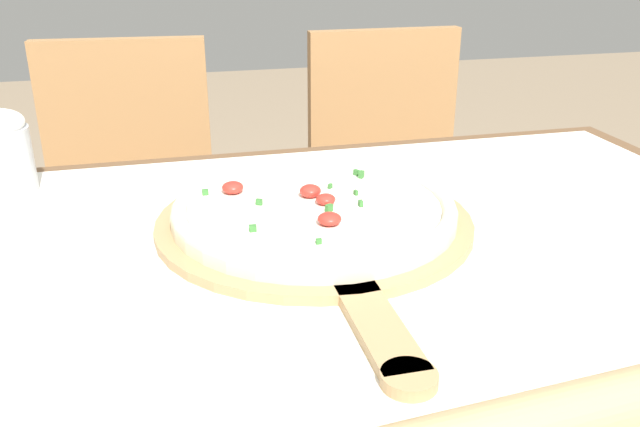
{
  "coord_description": "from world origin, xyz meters",
  "views": [
    {
      "loc": [
        -0.23,
        -0.68,
        1.1
      ],
      "look_at": [
        -0.04,
        0.07,
        0.78
      ],
      "focal_mm": 38.0,
      "sensor_mm": 36.0,
      "label": 1
    }
  ],
  "objects_px": {
    "pizza": "(314,208)",
    "flour_cup": "(1,151)",
    "pizza_peel": "(317,227)",
    "rolling_pin": "(549,423)",
    "chair_left": "(131,210)",
    "chair_right": "(391,186)"
  },
  "relations": [
    {
      "from": "rolling_pin",
      "to": "flour_cup",
      "type": "bearing_deg",
      "value": 125.41
    },
    {
      "from": "rolling_pin",
      "to": "flour_cup",
      "type": "xyz_separation_m",
      "value": [
        -0.47,
        0.66,
        0.04
      ]
    },
    {
      "from": "pizza",
      "to": "flour_cup",
      "type": "distance_m",
      "value": 0.46
    },
    {
      "from": "chair_left",
      "to": "flour_cup",
      "type": "xyz_separation_m",
      "value": [
        -0.14,
        -0.5,
        0.3
      ]
    },
    {
      "from": "chair_left",
      "to": "chair_right",
      "type": "distance_m",
      "value": 0.63
    },
    {
      "from": "pizza",
      "to": "flour_cup",
      "type": "bearing_deg",
      "value": 150.47
    },
    {
      "from": "pizza",
      "to": "rolling_pin",
      "type": "bearing_deg",
      "value": -80.99
    },
    {
      "from": "pizza",
      "to": "chair_right",
      "type": "relative_size",
      "value": 0.41
    },
    {
      "from": "pizza",
      "to": "chair_right",
      "type": "distance_m",
      "value": 0.86
    },
    {
      "from": "pizza_peel",
      "to": "pizza",
      "type": "distance_m",
      "value": 0.02
    },
    {
      "from": "rolling_pin",
      "to": "chair_left",
      "type": "distance_m",
      "value": 1.23
    },
    {
      "from": "pizza_peel",
      "to": "flour_cup",
      "type": "bearing_deg",
      "value": 148.82
    },
    {
      "from": "pizza_peel",
      "to": "flour_cup",
      "type": "height_order",
      "value": "flour_cup"
    },
    {
      "from": "pizza",
      "to": "chair_left",
      "type": "bearing_deg",
      "value": 109.71
    },
    {
      "from": "rolling_pin",
      "to": "pizza_peel",
      "type": "bearing_deg",
      "value": 99.32
    },
    {
      "from": "pizza",
      "to": "flour_cup",
      "type": "xyz_separation_m",
      "value": [
        -0.4,
        0.23,
        0.04
      ]
    },
    {
      "from": "chair_right",
      "to": "flour_cup",
      "type": "relative_size",
      "value": 7.23
    },
    {
      "from": "rolling_pin",
      "to": "flour_cup",
      "type": "height_order",
      "value": "flour_cup"
    },
    {
      "from": "pizza_peel",
      "to": "chair_left",
      "type": "distance_m",
      "value": 0.82
    },
    {
      "from": "pizza_peel",
      "to": "chair_left",
      "type": "bearing_deg",
      "value": 109.33
    },
    {
      "from": "pizza",
      "to": "chair_right",
      "type": "bearing_deg",
      "value": 62.75
    },
    {
      "from": "pizza",
      "to": "rolling_pin",
      "type": "height_order",
      "value": "rolling_pin"
    }
  ]
}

